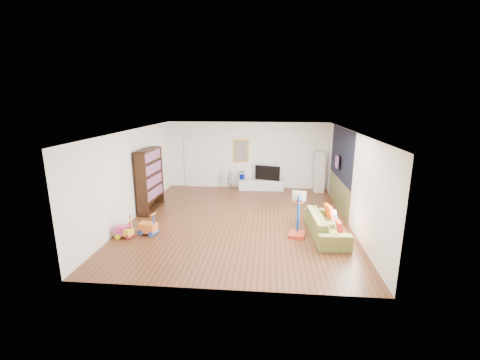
# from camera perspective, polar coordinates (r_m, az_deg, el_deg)

# --- Properties ---
(floor) EXTENTS (6.50, 7.50, 0.00)m
(floor) POSITION_cam_1_polar(r_m,az_deg,el_deg) (9.91, -0.21, -7.03)
(floor) COLOR brown
(floor) RESTS_ON ground
(ceiling) EXTENTS (6.50, 7.50, 0.00)m
(ceiling) POSITION_cam_1_polar(r_m,az_deg,el_deg) (9.28, -0.23, 8.71)
(ceiling) COLOR white
(ceiling) RESTS_ON ground
(wall_back) EXTENTS (6.50, 0.00, 2.70)m
(wall_back) POSITION_cam_1_polar(r_m,az_deg,el_deg) (13.17, 1.32, 4.40)
(wall_back) COLOR white
(wall_back) RESTS_ON ground
(wall_front) EXTENTS (6.50, 0.00, 2.70)m
(wall_front) POSITION_cam_1_polar(r_m,az_deg,el_deg) (5.95, -3.64, -7.89)
(wall_front) COLOR silver
(wall_front) RESTS_ON ground
(wall_left) EXTENTS (0.00, 7.50, 2.70)m
(wall_left) POSITION_cam_1_polar(r_m,az_deg,el_deg) (10.32, -18.49, 0.93)
(wall_left) COLOR silver
(wall_left) RESTS_ON ground
(wall_right) EXTENTS (0.00, 7.50, 2.70)m
(wall_right) POSITION_cam_1_polar(r_m,az_deg,el_deg) (9.76, 19.15, 0.15)
(wall_right) COLOR white
(wall_right) RESTS_ON ground
(navy_accent) EXTENTS (0.01, 3.20, 1.70)m
(navy_accent) POSITION_cam_1_polar(r_m,az_deg,el_deg) (10.99, 17.59, 4.44)
(navy_accent) COLOR black
(navy_accent) RESTS_ON wall_right
(olive_wainscot) EXTENTS (0.01, 3.20, 1.00)m
(olive_wainscot) POSITION_cam_1_polar(r_m,az_deg,el_deg) (11.28, 17.08, -2.33)
(olive_wainscot) COLOR brown
(olive_wainscot) RESTS_ON wall_right
(doorway) EXTENTS (1.45, 0.06, 2.10)m
(doorway) POSITION_cam_1_polar(r_m,az_deg,el_deg) (13.44, -6.82, 3.20)
(doorway) COLOR white
(doorway) RESTS_ON ground
(painting_back) EXTENTS (0.62, 0.06, 0.92)m
(painting_back) POSITION_cam_1_polar(r_m,az_deg,el_deg) (13.11, 0.22, 5.25)
(painting_back) COLOR gold
(painting_back) RESTS_ON wall_back
(artwork_right) EXTENTS (0.04, 0.56, 0.46)m
(artwork_right) POSITION_cam_1_polar(r_m,az_deg,el_deg) (11.22, 16.94, 3.12)
(artwork_right) COLOR #7F3F8C
(artwork_right) RESTS_ON wall_right
(media_console) EXTENTS (1.82, 0.55, 0.42)m
(media_console) POSITION_cam_1_polar(r_m,az_deg,el_deg) (13.07, 3.77, -0.82)
(media_console) COLOR silver
(media_console) RESTS_ON ground
(tall_cabinet) EXTENTS (0.38, 0.38, 1.61)m
(tall_cabinet) POSITION_cam_1_polar(r_m,az_deg,el_deg) (13.02, 13.92, 1.43)
(tall_cabinet) COLOR silver
(tall_cabinet) RESTS_ON ground
(bookshelf) EXTENTS (0.42, 1.41, 2.04)m
(bookshelf) POSITION_cam_1_polar(r_m,az_deg,el_deg) (10.85, -15.73, -0.03)
(bookshelf) COLOR black
(bookshelf) RESTS_ON ground
(sofa) EXTENTS (0.95, 2.15, 0.61)m
(sofa) POSITION_cam_1_polar(r_m,az_deg,el_deg) (8.98, 15.08, -7.73)
(sofa) COLOR olive
(sofa) RESTS_ON ground
(basketball_hoop) EXTENTS (0.50, 0.58, 1.22)m
(basketball_hoop) POSITION_cam_1_polar(r_m,az_deg,el_deg) (8.69, 10.22, -6.07)
(basketball_hoop) COLOR red
(basketball_hoop) RESTS_ON ground
(ride_on_yellow) EXTENTS (0.43, 0.35, 0.50)m
(ride_on_yellow) POSITION_cam_1_polar(r_m,az_deg,el_deg) (9.12, -19.65, -8.13)
(ride_on_yellow) COLOR yellow
(ride_on_yellow) RESTS_ON ground
(ride_on_orange) EXTENTS (0.52, 0.39, 0.62)m
(ride_on_orange) POSITION_cam_1_polar(r_m,az_deg,el_deg) (9.10, -16.09, -7.49)
(ride_on_orange) COLOR orange
(ride_on_orange) RESTS_ON ground
(ride_on_pink) EXTENTS (0.51, 0.43, 0.59)m
(ride_on_pink) POSITION_cam_1_polar(r_m,az_deg,el_deg) (9.16, -20.03, -7.78)
(ride_on_pink) COLOR #CF3B86
(ride_on_pink) RESTS_ON ground
(child) EXTENTS (0.35, 0.34, 0.81)m
(child) POSITION_cam_1_polar(r_m,az_deg,el_deg) (12.92, -1.84, -0.07)
(child) COLOR gray
(child) RESTS_ON ground
(tv) EXTENTS (1.02, 0.42, 0.59)m
(tv) POSITION_cam_1_polar(r_m,az_deg,el_deg) (12.97, 5.03, 1.34)
(tv) COLOR black
(tv) RESTS_ON media_console
(vase_plant) EXTENTS (0.42, 0.38, 0.42)m
(vase_plant) POSITION_cam_1_polar(r_m,az_deg,el_deg) (13.00, 0.45, 1.05)
(vase_plant) COLOR #041591
(vase_plant) RESTS_ON media_console
(pillow_left) EXTENTS (0.11, 0.36, 0.35)m
(pillow_left) POSITION_cam_1_polar(r_m,az_deg,el_deg) (8.43, 17.28, -8.07)
(pillow_left) COLOR red
(pillow_left) RESTS_ON sofa
(pillow_center) EXTENTS (0.15, 0.41, 0.40)m
(pillow_center) POSITION_cam_1_polar(r_m,az_deg,el_deg) (8.97, 16.65, -6.67)
(pillow_center) COLOR white
(pillow_center) RESTS_ON sofa
(pillow_right) EXTENTS (0.19, 0.39, 0.38)m
(pillow_right) POSITION_cam_1_polar(r_m,az_deg,el_deg) (9.52, 15.55, -5.37)
(pillow_right) COLOR #D5450D
(pillow_right) RESTS_ON sofa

